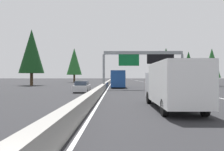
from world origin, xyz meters
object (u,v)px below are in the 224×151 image
(oncoming_near, at_px, (82,87))
(conifer_left_mid, at_px, (74,61))
(sign_gantry_overhead, at_px, (144,59))
(box_truck_mid_center, at_px, (172,84))
(sedan_near_right, at_px, (116,79))
(conifer_right_distant, at_px, (159,62))
(bus_distant_b, at_px, (118,78))
(conifer_right_far, at_px, (166,62))
(conifer_right_near, at_px, (212,63))
(conifer_left_near, at_px, (32,51))
(sedan_near_center, at_px, (175,88))
(conifer_right_mid, at_px, (189,64))

(oncoming_near, height_order, conifer_left_mid, conifer_left_mid)
(sign_gantry_overhead, height_order, conifer_left_mid, conifer_left_mid)
(box_truck_mid_center, height_order, oncoming_near, box_truck_mid_center)
(sedan_near_right, distance_m, conifer_right_distant, 22.20)
(bus_distant_b, xyz_separation_m, conifer_right_far, (21.13, -13.80, 4.42))
(oncoming_near, height_order, conifer_right_near, conifer_right_near)
(sign_gantry_overhead, relative_size, sedan_near_right, 2.88)
(conifer_right_near, distance_m, conifer_left_near, 39.37)
(oncoming_near, bearing_deg, bus_distant_b, 161.99)
(box_truck_mid_center, xyz_separation_m, conifer_left_near, (37.37, 22.39, 6.06))
(sedan_near_center, bearing_deg, sedan_near_right, 5.14)
(conifer_right_distant, distance_m, conifer_left_near, 71.25)
(bus_distant_b, distance_m, conifer_right_mid, 30.40)
(sedan_near_center, xyz_separation_m, conifer_left_near, (23.15, 26.09, 6.98))
(box_truck_mid_center, relative_size, bus_distant_b, 0.74)
(sign_gantry_overhead, distance_m, oncoming_near, 11.65)
(conifer_right_mid, xyz_separation_m, conifer_left_mid, (12.41, 34.91, 1.52))
(sedan_near_center, xyz_separation_m, bus_distant_b, (16.19, 6.89, 1.03))
(conifer_right_near, relative_size, conifer_left_near, 0.63)
(sedan_near_center, distance_m, conifer_left_near, 35.58)
(conifer_right_near, bearing_deg, conifer_right_mid, -1.42)
(box_truck_mid_center, distance_m, bus_distant_b, 30.58)
(conifer_right_far, bearing_deg, conifer_right_near, -159.15)
(conifer_right_distant, bearing_deg, conifer_right_near, 179.88)
(conifer_right_mid, xyz_separation_m, conifer_left_near, (-15.21, 39.64, 2.09))
(sign_gantry_overhead, xyz_separation_m, conifer_right_mid, (30.60, -16.38, 0.79))
(bus_distant_b, relative_size, sedan_near_right, 2.61)
(oncoming_near, bearing_deg, conifer_right_far, 152.61)
(oncoming_near, bearing_deg, conifer_left_mid, -168.92)
(box_truck_mid_center, height_order, conifer_right_distant, conifer_right_distant)
(oncoming_near, distance_m, conifer_right_near, 31.90)
(conifer_right_far, bearing_deg, conifer_left_near, 113.24)
(box_truck_mid_center, relative_size, sedan_near_right, 1.93)
(conifer_left_mid, bearing_deg, bus_distant_b, -157.30)
(sedan_near_center, xyz_separation_m, oncoming_near, (1.42, 11.70, 0.00))
(bus_distant_b, bearing_deg, conifer_right_mid, -42.67)
(conifer_right_distant, height_order, conifer_left_near, conifer_right_distant)
(oncoming_near, xyz_separation_m, conifer_right_near, (19.60, -24.81, 4.17))
(box_truck_mid_center, height_order, sedan_near_right, box_truck_mid_center)
(sign_gantry_overhead, height_order, sedan_near_center, sign_gantry_overhead)
(sedan_near_right, bearing_deg, bus_distant_b, -179.81)
(box_truck_mid_center, relative_size, conifer_right_distant, 0.59)
(bus_distant_b, distance_m, sedan_near_right, 62.67)
(conifer_right_near, height_order, conifer_right_far, conifer_right_far)
(sedan_near_right, relative_size, conifer_left_mid, 0.38)
(bus_distant_b, height_order, conifer_left_near, conifer_left_near)
(conifer_right_far, bearing_deg, box_truck_mid_center, 168.37)
(bus_distant_b, relative_size, conifer_right_near, 1.44)
(sedan_near_right, xyz_separation_m, oncoming_near, (-77.44, 4.60, 0.00))
(conifer_right_distant, bearing_deg, bus_distant_b, 163.11)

